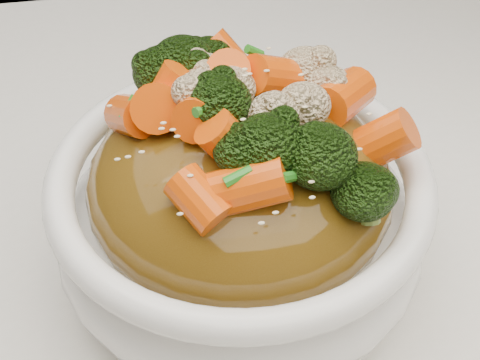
{
  "coord_description": "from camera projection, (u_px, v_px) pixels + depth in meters",
  "views": [
    {
      "loc": [
        -0.08,
        -0.29,
        1.12
      ],
      "look_at": [
        -0.02,
        0.02,
        0.83
      ],
      "focal_mm": 55.0,
      "sensor_mm": 36.0,
      "label": 1
    }
  ],
  "objects": [
    {
      "name": "sauce_base",
      "position": [
        240.0,
        184.0,
        0.43
      ],
      "size": [
        0.21,
        0.21,
        0.1
      ],
      "primitive_type": "ellipsoid",
      "rotation": [
        0.0,
        0.0,
        -0.17
      ],
      "color": "#573B0E",
      "rests_on": "bowl"
    },
    {
      "name": "carrots",
      "position": [
        240.0,
        94.0,
        0.39
      ],
      "size": [
        0.21,
        0.21,
        0.05
      ],
      "primitive_type": null,
      "rotation": [
        0.0,
        0.0,
        -0.17
      ],
      "color": "#E45007",
      "rests_on": "sauce_base"
    },
    {
      "name": "cauliflower",
      "position": [
        240.0,
        99.0,
        0.39
      ],
      "size": [
        0.21,
        0.21,
        0.04
      ],
      "primitive_type": null,
      "rotation": [
        0.0,
        0.0,
        -0.17
      ],
      "color": "beige",
      "rests_on": "sauce_base"
    },
    {
      "name": "tablecloth",
      "position": [
        280.0,
        300.0,
        0.49
      ],
      "size": [
        1.2,
        0.8,
        0.04
      ],
      "primitive_type": "cube",
      "color": "white",
      "rests_on": "dining_table"
    },
    {
      "name": "sesame_seeds",
      "position": [
        240.0,
        93.0,
        0.39
      ],
      "size": [
        0.19,
        0.19,
        0.01
      ],
      "primitive_type": null,
      "rotation": [
        0.0,
        0.0,
        -0.17
      ],
      "color": "beige",
      "rests_on": "sauce_base"
    },
    {
      "name": "broccoli",
      "position": [
        240.0,
        96.0,
        0.39
      ],
      "size": [
        0.21,
        0.21,
        0.05
      ],
      "primitive_type": null,
      "rotation": [
        0.0,
        0.0,
        -0.17
      ],
      "color": "black",
      "rests_on": "sauce_base"
    },
    {
      "name": "bowl",
      "position": [
        240.0,
        220.0,
        0.45
      ],
      "size": [
        0.26,
        0.26,
        0.09
      ],
      "primitive_type": null,
      "rotation": [
        0.0,
        0.0,
        -0.17
      ],
      "color": "white",
      "rests_on": "tablecloth"
    },
    {
      "name": "scallions",
      "position": [
        240.0,
        93.0,
        0.39
      ],
      "size": [
        0.16,
        0.16,
        0.02
      ],
      "primitive_type": null,
      "rotation": [
        0.0,
        0.0,
        -0.17
      ],
      "color": "#22741A",
      "rests_on": "sauce_base"
    }
  ]
}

